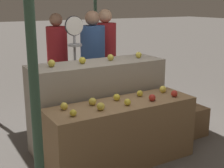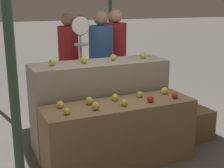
# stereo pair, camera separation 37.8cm
# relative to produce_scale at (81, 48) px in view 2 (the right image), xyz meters

# --- Properties ---
(ground_plane) EXTENTS (60.00, 60.00, 0.00)m
(ground_plane) POSITION_rel_produce_scale_xyz_m (0.04, -1.22, -1.22)
(ground_plane) COLOR #59544F
(display_counter_front) EXTENTS (1.77, 0.55, 0.75)m
(display_counter_front) POSITION_rel_produce_scale_xyz_m (0.04, -1.22, -0.85)
(display_counter_front) COLOR olive
(display_counter_front) RESTS_ON ground_plane
(display_counter_back) EXTENTS (1.77, 0.55, 1.13)m
(display_counter_back) POSITION_rel_produce_scale_xyz_m (0.04, -0.62, -0.66)
(display_counter_back) COLOR gray
(display_counter_back) RESTS_ON ground_plane
(apple_front_0) EXTENTS (0.07, 0.07, 0.07)m
(apple_front_0) POSITION_rel_produce_scale_xyz_m (-0.62, -1.34, -0.43)
(apple_front_0) COLOR gold
(apple_front_0) RESTS_ON display_counter_front
(apple_front_1) EXTENTS (0.09, 0.09, 0.09)m
(apple_front_1) POSITION_rel_produce_scale_xyz_m (-0.30, -1.32, -0.43)
(apple_front_1) COLOR gold
(apple_front_1) RESTS_ON display_counter_front
(apple_front_2) EXTENTS (0.08, 0.08, 0.08)m
(apple_front_2) POSITION_rel_produce_scale_xyz_m (0.03, -1.33, -0.43)
(apple_front_2) COLOR gold
(apple_front_2) RESTS_ON display_counter_front
(apple_front_3) EXTENTS (0.08, 0.08, 0.08)m
(apple_front_3) POSITION_rel_produce_scale_xyz_m (0.37, -1.34, -0.43)
(apple_front_3) COLOR #B72D23
(apple_front_3) RESTS_ON display_counter_front
(apple_front_4) EXTENTS (0.08, 0.08, 0.08)m
(apple_front_4) POSITION_rel_produce_scale_xyz_m (0.71, -1.34, -0.43)
(apple_front_4) COLOR #B72D23
(apple_front_4) RESTS_ON display_counter_front
(apple_front_5) EXTENTS (0.08, 0.08, 0.08)m
(apple_front_5) POSITION_rel_produce_scale_xyz_m (-0.63, -1.11, -0.43)
(apple_front_5) COLOR yellow
(apple_front_5) RESTS_ON display_counter_front
(apple_front_6) EXTENTS (0.09, 0.09, 0.09)m
(apple_front_6) POSITION_rel_produce_scale_xyz_m (-0.30, -1.12, -0.43)
(apple_front_6) COLOR gold
(apple_front_6) RESTS_ON display_counter_front
(apple_front_7) EXTENTS (0.08, 0.08, 0.08)m
(apple_front_7) POSITION_rel_produce_scale_xyz_m (0.02, -1.11, -0.43)
(apple_front_7) COLOR gold
(apple_front_7) RESTS_ON display_counter_front
(apple_front_8) EXTENTS (0.08, 0.08, 0.08)m
(apple_front_8) POSITION_rel_produce_scale_xyz_m (0.36, -1.11, -0.43)
(apple_front_8) COLOR gold
(apple_front_8) RESTS_ON display_counter_front
(apple_front_9) EXTENTS (0.09, 0.09, 0.09)m
(apple_front_9) POSITION_rel_produce_scale_xyz_m (0.70, -1.12, -0.43)
(apple_front_9) COLOR yellow
(apple_front_9) RESTS_ON display_counter_front
(apple_back_0) EXTENTS (0.09, 0.09, 0.09)m
(apple_back_0) POSITION_rel_produce_scale_xyz_m (-0.57, -0.62, -0.05)
(apple_back_0) COLOR gold
(apple_back_0) RESTS_ON display_counter_back
(apple_back_1) EXTENTS (0.09, 0.09, 0.09)m
(apple_back_1) POSITION_rel_produce_scale_xyz_m (-0.18, -0.62, -0.05)
(apple_back_1) COLOR gold
(apple_back_1) RESTS_ON display_counter_back
(apple_back_2) EXTENTS (0.09, 0.09, 0.09)m
(apple_back_2) POSITION_rel_produce_scale_xyz_m (0.23, -0.61, -0.05)
(apple_back_2) COLOR gold
(apple_back_2) RESTS_ON display_counter_back
(apple_back_3) EXTENTS (0.08, 0.08, 0.08)m
(apple_back_3) POSITION_rel_produce_scale_xyz_m (0.67, -0.63, -0.05)
(apple_back_3) COLOR gold
(apple_back_3) RESTS_ON display_counter_back
(produce_scale) EXTENTS (0.28, 0.20, 1.68)m
(produce_scale) POSITION_rel_produce_scale_xyz_m (0.00, 0.00, 0.00)
(produce_scale) COLOR #99999E
(produce_scale) RESTS_ON ground_plane
(person_vendor_at_scale) EXTENTS (0.53, 0.53, 1.74)m
(person_vendor_at_scale) POSITION_rel_produce_scale_xyz_m (0.44, 0.31, -0.22)
(person_vendor_at_scale) COLOR #2D2D38
(person_vendor_at_scale) RESTS_ON ground_plane
(person_customer_left) EXTENTS (0.45, 0.45, 1.69)m
(person_customer_left) POSITION_rel_produce_scale_xyz_m (0.12, 1.03, -0.25)
(person_customer_left) COLOR #2D2D38
(person_customer_left) RESTS_ON ground_plane
(person_customer_right) EXTENTS (0.40, 0.40, 1.76)m
(person_customer_right) POSITION_rel_produce_scale_xyz_m (0.84, 0.62, -0.21)
(person_customer_right) COLOR #2D2D38
(person_customer_right) RESTS_ON ground_plane
(wooden_crate_side) EXTENTS (0.42, 0.42, 0.42)m
(wooden_crate_side) POSITION_rel_produce_scale_xyz_m (1.32, -0.99, -1.02)
(wooden_crate_side) COLOR brown
(wooden_crate_side) RESTS_ON ground_plane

